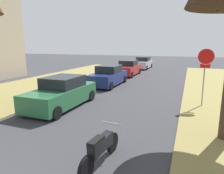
% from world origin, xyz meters
% --- Properties ---
extents(stop_sign_far, '(0.81, 0.43, 2.96)m').
position_xyz_m(stop_sign_far, '(4.61, 11.11, 2.18)').
color(stop_sign_far, '#9EA0A5').
rests_on(stop_sign_far, grass_verge_right).
extents(parked_sedan_green, '(1.94, 4.40, 1.57)m').
position_xyz_m(parked_sedan_green, '(-2.23, 8.45, 0.72)').
color(parked_sedan_green, '#28663D').
rests_on(parked_sedan_green, ground).
extents(parked_sedan_navy, '(1.94, 4.40, 1.57)m').
position_xyz_m(parked_sedan_navy, '(-2.16, 14.71, 0.72)').
color(parked_sedan_navy, navy).
rests_on(parked_sedan_navy, ground).
extents(parked_sedan_red, '(1.94, 4.40, 1.57)m').
position_xyz_m(parked_sedan_red, '(-2.25, 20.55, 0.72)').
color(parked_sedan_red, red).
rests_on(parked_sedan_red, ground).
extents(parked_sedan_silver, '(1.94, 4.40, 1.57)m').
position_xyz_m(parked_sedan_silver, '(-2.15, 27.33, 0.72)').
color(parked_sedan_silver, '#BCBCC1').
rests_on(parked_sedan_silver, ground).
extents(parked_motorcycle, '(0.60, 2.05, 0.97)m').
position_xyz_m(parked_motorcycle, '(1.81, 4.36, 0.48)').
color(parked_motorcycle, black).
rests_on(parked_motorcycle, ground).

